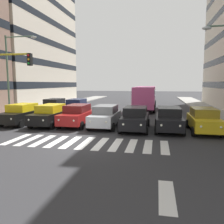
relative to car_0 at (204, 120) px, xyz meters
The scene contains 15 objects.
ground_plane 8.62m from the car_0, 31.43° to the left, with size 180.00×180.00×0.00m, color #2D2D30.
building_right_block_0 31.55m from the car_0, 34.85° to the right, with size 10.11×20.04×22.45m.
crosswalk_markings 8.62m from the car_0, 31.43° to the left, with size 9.45×2.80×0.01m.
lane_arrow_0 10.42m from the car_0, 73.69° to the left, with size 0.50×2.20×0.01m, color silver.
car_0 is the anchor object (origin of this frame).
car_1 2.40m from the car_0, ahead, with size 2.02×4.44×1.72m.
car_2 4.84m from the car_0, ahead, with size 2.02×4.44×1.72m.
car_3 7.28m from the car_0, ahead, with size 2.02×4.44×1.72m.
car_4 9.71m from the car_0, ahead, with size 2.02×4.44×1.72m.
car_5 11.89m from the car_0, ahead, with size 2.02×4.44×1.72m.
car_6 14.55m from the car_0, ahead, with size 2.02×4.44×1.72m.
car_row2_0 13.93m from the car_0, 29.87° to the right, with size 2.02×4.44×1.72m.
car_row2_1 16.25m from the car_0, 25.10° to the right, with size 2.02×4.44×1.72m.
bus_behind_traffic 14.39m from the car_0, 70.34° to the right, with size 2.78×10.50×3.00m.
street_lamp_right 16.76m from the car_0, ahead, with size 3.10×0.28×7.54m.
Camera 1 is at (-4.02, 12.28, 3.45)m, focal length 36.19 mm.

